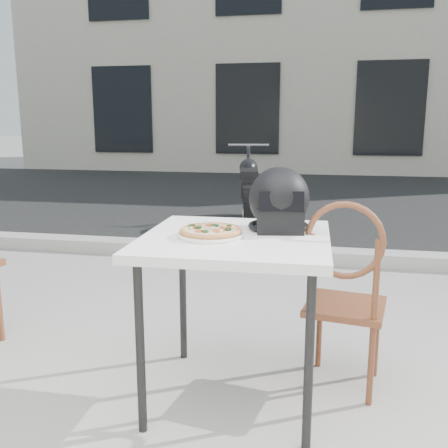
% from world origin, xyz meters
% --- Properties ---
extents(street_asphalt, '(30.00, 8.00, 0.00)m').
position_xyz_m(street_asphalt, '(0.00, 7.00, 0.00)').
color(street_asphalt, black).
rests_on(street_asphalt, ground).
extents(curb, '(30.00, 0.25, 0.12)m').
position_xyz_m(curb, '(0.00, 3.00, 0.06)').
color(curb, '#A6A29B').
rests_on(curb, ground).
extents(building_across, '(16.00, 6.06, 7.00)m').
position_xyz_m(building_across, '(-0.00, 13.99, 3.50)').
color(building_across, beige).
rests_on(building_across, ground).
extents(cafe_table_main, '(0.85, 0.85, 0.79)m').
position_xyz_m(cafe_table_main, '(-0.19, 0.54, 0.72)').
color(cafe_table_main, white).
rests_on(cafe_table_main, ground).
extents(plate, '(0.36, 0.36, 0.02)m').
position_xyz_m(plate, '(-0.29, 0.49, 0.80)').
color(plate, white).
rests_on(plate, cafe_table_main).
extents(pizza, '(0.34, 0.34, 0.03)m').
position_xyz_m(pizza, '(-0.29, 0.49, 0.82)').
color(pizza, '#D48B4D').
rests_on(pizza, plate).
extents(helmet, '(0.33, 0.34, 0.30)m').
position_xyz_m(helmet, '(-0.01, 0.70, 0.92)').
color(helmet, black).
rests_on(helmet, cafe_table_main).
extents(cafe_chair_main, '(0.42, 0.42, 0.95)m').
position_xyz_m(cafe_chair_main, '(0.31, 0.69, 0.53)').
color(cafe_chair_main, brown).
rests_on(cafe_chair_main, ground).
extents(motorcycle, '(0.56, 2.03, 1.01)m').
position_xyz_m(motorcycle, '(-0.69, 4.39, 0.45)').
color(motorcycle, black).
rests_on(motorcycle, street_asphalt).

